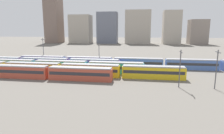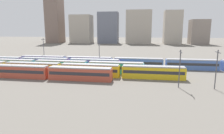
{
  "view_description": "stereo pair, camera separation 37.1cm",
  "coord_description": "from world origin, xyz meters",
  "px_view_note": "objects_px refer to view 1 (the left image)",
  "views": [
    {
      "loc": [
        42.55,
        -52.08,
        14.07
      ],
      "look_at": [
        32.65,
        10.4,
        2.04
      ],
      "focal_mm": 31.66,
      "sensor_mm": 36.0,
      "label": 1
    },
    {
      "loc": [
        42.92,
        -52.02,
        14.07
      ],
      "look_at": [
        32.65,
        10.4,
        2.04
      ],
      "focal_mm": 31.66,
      "sensor_mm": 36.0,
      "label": 2
    }
  ],
  "objects_px": {
    "train_track_4": "(164,64)",
    "catenary_pole_3": "(43,50)",
    "catenary_pole_0": "(217,67)",
    "catenary_pole_2": "(180,67)",
    "train_track_1": "(61,69)",
    "train_track_3": "(45,63)",
    "train_track_0": "(19,71)",
    "catenary_pole_1": "(99,53)",
    "train_track_2": "(61,66)"
  },
  "relations": [
    {
      "from": "catenary_pole_0",
      "to": "catenary_pole_1",
      "type": "relative_size",
      "value": 1.08
    },
    {
      "from": "train_track_2",
      "to": "catenary_pole_0",
      "type": "bearing_deg",
      "value": -16.83
    },
    {
      "from": "catenary_pole_0",
      "to": "catenary_pole_1",
      "type": "xyz_separation_m",
      "value": [
        -34.42,
        26.81,
        -0.36
      ]
    },
    {
      "from": "catenary_pole_2",
      "to": "train_track_1",
      "type": "bearing_deg",
      "value": 166.56
    },
    {
      "from": "train_track_0",
      "to": "catenary_pole_3",
      "type": "distance_m",
      "value": 24.74
    },
    {
      "from": "catenary_pole_0",
      "to": "catenary_pole_3",
      "type": "xyz_separation_m",
      "value": [
        -58.06,
        27.09,
        0.61
      ]
    },
    {
      "from": "catenary_pole_0",
      "to": "catenary_pole_1",
      "type": "height_order",
      "value": "catenary_pole_0"
    },
    {
      "from": "train_track_2",
      "to": "train_track_1",
      "type": "bearing_deg",
      "value": -66.94
    },
    {
      "from": "catenary_pole_3",
      "to": "train_track_2",
      "type": "bearing_deg",
      "value": -45.48
    },
    {
      "from": "train_track_0",
      "to": "train_track_1",
      "type": "bearing_deg",
      "value": 25.59
    },
    {
      "from": "catenary_pole_3",
      "to": "catenary_pole_2",
      "type": "bearing_deg",
      "value": -28.42
    },
    {
      "from": "train_track_4",
      "to": "catenary_pole_3",
      "type": "distance_m",
      "value": 48.79
    },
    {
      "from": "catenary_pole_3",
      "to": "train_track_0",
      "type": "bearing_deg",
      "value": -78.92
    },
    {
      "from": "train_track_4",
      "to": "catenary_pole_0",
      "type": "height_order",
      "value": "catenary_pole_0"
    },
    {
      "from": "train_track_1",
      "to": "catenary_pole_2",
      "type": "xyz_separation_m",
      "value": [
        34.24,
        -8.18,
        3.31
      ]
    },
    {
      "from": "train_track_2",
      "to": "catenary_pole_1",
      "type": "height_order",
      "value": "catenary_pole_1"
    },
    {
      "from": "catenary_pole_2",
      "to": "catenary_pole_0",
      "type": "bearing_deg",
      "value": -1.03
    },
    {
      "from": "train_track_4",
      "to": "catenary_pole_2",
      "type": "xyz_separation_m",
      "value": [
        1.27,
        -23.78,
        3.31
      ]
    },
    {
      "from": "catenary_pole_0",
      "to": "train_track_1",
      "type": "bearing_deg",
      "value": 168.92
    },
    {
      "from": "train_track_2",
      "to": "train_track_4",
      "type": "relative_size",
      "value": 0.5
    },
    {
      "from": "train_track_0",
      "to": "train_track_1",
      "type": "distance_m",
      "value": 12.04
    },
    {
      "from": "train_track_3",
      "to": "train_track_2",
      "type": "bearing_deg",
      "value": -31.26
    },
    {
      "from": "train_track_1",
      "to": "train_track_3",
      "type": "height_order",
      "value": "same"
    },
    {
      "from": "train_track_3",
      "to": "train_track_4",
      "type": "relative_size",
      "value": 0.5
    },
    {
      "from": "catenary_pole_0",
      "to": "catenary_pole_2",
      "type": "distance_m",
      "value": 8.27
    },
    {
      "from": "train_track_0",
      "to": "train_track_4",
      "type": "height_order",
      "value": "same"
    },
    {
      "from": "train_track_0",
      "to": "catenary_pole_1",
      "type": "relative_size",
      "value": 6.36
    },
    {
      "from": "train_track_0",
      "to": "train_track_4",
      "type": "distance_m",
      "value": 48.51
    },
    {
      "from": "train_track_3",
      "to": "catenary_pole_2",
      "type": "relative_size",
      "value": 5.97
    },
    {
      "from": "catenary_pole_2",
      "to": "train_track_0",
      "type": "bearing_deg",
      "value": 176.22
    },
    {
      "from": "train_track_1",
      "to": "train_track_4",
      "type": "xyz_separation_m",
      "value": [
        32.97,
        15.6,
        0.0
      ]
    },
    {
      "from": "train_track_2",
      "to": "catenary_pole_0",
      "type": "xyz_separation_m",
      "value": [
        44.72,
        -13.53,
        3.37
      ]
    },
    {
      "from": "train_track_1",
      "to": "train_track_3",
      "type": "relative_size",
      "value": 1.34
    },
    {
      "from": "train_track_3",
      "to": "catenary_pole_3",
      "type": "height_order",
      "value": "catenary_pole_3"
    },
    {
      "from": "train_track_4",
      "to": "catenary_pole_0",
      "type": "xyz_separation_m",
      "value": [
        9.54,
        -23.93,
        3.37
      ]
    },
    {
      "from": "train_track_3",
      "to": "catenary_pole_0",
      "type": "bearing_deg",
      "value": -19.36
    },
    {
      "from": "catenary_pole_0",
      "to": "catenary_pole_2",
      "type": "xyz_separation_m",
      "value": [
        -8.27,
        0.15,
        -0.07
      ]
    },
    {
      "from": "train_track_0",
      "to": "train_track_3",
      "type": "xyz_separation_m",
      "value": [
        0.08,
        15.6,
        0.0
      ]
    },
    {
      "from": "train_track_4",
      "to": "train_track_2",
      "type": "bearing_deg",
      "value": -163.53
    },
    {
      "from": "train_track_3",
      "to": "catenary_pole_0",
      "type": "height_order",
      "value": "catenary_pole_0"
    },
    {
      "from": "train_track_4",
      "to": "catenary_pole_3",
      "type": "height_order",
      "value": "catenary_pole_3"
    },
    {
      "from": "catenary_pole_2",
      "to": "train_track_2",
      "type": "bearing_deg",
      "value": 159.84
    },
    {
      "from": "train_track_3",
      "to": "catenary_pole_2",
      "type": "height_order",
      "value": "catenary_pole_2"
    },
    {
      "from": "train_track_1",
      "to": "catenary_pole_2",
      "type": "bearing_deg",
      "value": -13.44
    },
    {
      "from": "catenary_pole_1",
      "to": "train_track_0",
      "type": "bearing_deg",
      "value": -128.67
    },
    {
      "from": "train_track_2",
      "to": "catenary_pole_3",
      "type": "bearing_deg",
      "value": 134.52
    },
    {
      "from": "catenary_pole_3",
      "to": "catenary_pole_0",
      "type": "bearing_deg",
      "value": -25.02
    },
    {
      "from": "train_track_2",
      "to": "train_track_4",
      "type": "distance_m",
      "value": 36.69
    },
    {
      "from": "train_track_4",
      "to": "catenary_pole_1",
      "type": "relative_size",
      "value": 12.82
    },
    {
      "from": "train_track_1",
      "to": "catenary_pole_1",
      "type": "height_order",
      "value": "catenary_pole_1"
    }
  ]
}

